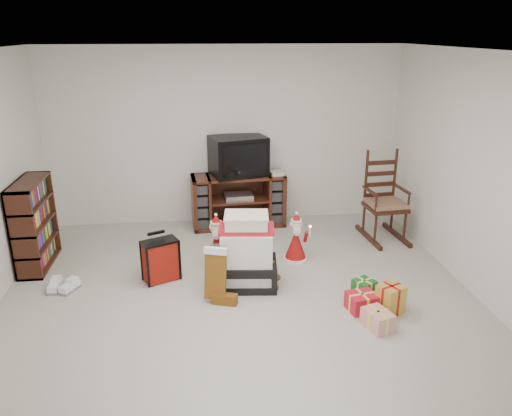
{
  "coord_description": "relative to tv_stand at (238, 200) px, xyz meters",
  "views": [
    {
      "loc": [
        -0.36,
        -4.5,
        2.68
      ],
      "look_at": [
        0.23,
        0.6,
        0.84
      ],
      "focal_mm": 35.0,
      "sensor_mm": 36.0,
      "label": 1
    }
  ],
  "objects": [
    {
      "name": "teddy_bear",
      "position": [
        0.17,
        -1.89,
        -0.24
      ],
      "size": [
        0.22,
        0.19,
        0.32
      ],
      "color": "brown",
      "rests_on": "floor"
    },
    {
      "name": "mrs_claus_figurine",
      "position": [
        -0.37,
        -1.29,
        -0.13
      ],
      "size": [
        0.32,
        0.3,
        0.65
      ],
      "color": "maroon",
      "rests_on": "floor"
    },
    {
      "name": "santa_figurine",
      "position": [
        0.6,
        -1.25,
        -0.14
      ],
      "size": [
        0.3,
        0.28,
        0.61
      ],
      "color": "maroon",
      "rests_on": "floor"
    },
    {
      "name": "rocking_chair",
      "position": [
        1.91,
        -0.64,
        0.04
      ],
      "size": [
        0.56,
        0.85,
        1.23
      ],
      "rotation": [
        0.0,
        0.0,
        0.09
      ],
      "color": "#3E1911",
      "rests_on": "floor"
    },
    {
      "name": "gift_pile",
      "position": [
        -0.06,
        -1.82,
        -0.02
      ],
      "size": [
        0.7,
        0.54,
        0.82
      ],
      "rotation": [
        0.0,
        0.0,
        -0.11
      ],
      "color": "black",
      "rests_on": "floor"
    },
    {
      "name": "red_suitcase",
      "position": [
        -1.0,
        -1.59,
        -0.13
      ],
      "size": [
        0.42,
        0.33,
        0.57
      ],
      "rotation": [
        0.0,
        0.0,
        0.43
      ],
      "color": "maroon",
      "rests_on": "floor"
    },
    {
      "name": "bookshelf",
      "position": [
        -2.49,
        -1.02,
        0.13
      ],
      "size": [
        0.29,
        0.86,
        1.05
      ],
      "color": "#3E1911",
      "rests_on": "floor"
    },
    {
      "name": "gift_cluster",
      "position": [
        1.12,
        -2.48,
        -0.25
      ],
      "size": [
        0.53,
        0.82,
        0.25
      ],
      "color": "red",
      "rests_on": "floor"
    },
    {
      "name": "room",
      "position": [
        -0.16,
        -2.24,
        0.87
      ],
      "size": [
        5.01,
        5.01,
        2.51
      ],
      "color": "beige",
      "rests_on": "ground"
    },
    {
      "name": "stocking",
      "position": [
        -0.41,
        -2.12,
        -0.07
      ],
      "size": [
        0.31,
        0.2,
        0.61
      ],
      "primitive_type": null,
      "rotation": [
        0.0,
        0.0,
        -0.3
      ],
      "color": "#0D6F0C",
      "rests_on": "floor"
    },
    {
      "name": "crt_television",
      "position": [
        0.01,
        0.03,
        0.65
      ],
      "size": [
        0.85,
        0.71,
        0.54
      ],
      "rotation": [
        0.0,
        0.0,
        0.26
      ],
      "color": "black",
      "rests_on": "tv_stand"
    },
    {
      "name": "tv_stand",
      "position": [
        0.0,
        0.0,
        0.0
      ],
      "size": [
        1.34,
        0.56,
        0.75
      ],
      "rotation": [
        0.0,
        0.0,
        0.07
      ],
      "color": "#451F13",
      "rests_on": "floor"
    },
    {
      "name": "sneaker_pair",
      "position": [
        -2.06,
        -1.71,
        -0.33
      ],
      "size": [
        0.33,
        0.28,
        0.09
      ],
      "rotation": [
        0.0,
        0.0,
        -0.2
      ],
      "color": "white",
      "rests_on": "floor"
    }
  ]
}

